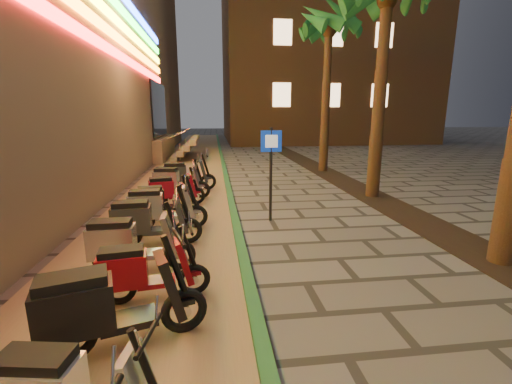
{
  "coord_description": "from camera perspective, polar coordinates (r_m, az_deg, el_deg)",
  "views": [
    {
      "loc": [
        -1.38,
        -3.04,
        2.57
      ],
      "look_at": [
        -0.64,
        2.88,
        1.2
      ],
      "focal_mm": 24.0,
      "sensor_mm": 36.0,
      "label": 1
    }
  ],
  "objects": [
    {
      "name": "scooter_7",
      "position": [
        7.04,
        -17.89,
        -4.59
      ],
      "size": [
        1.72,
        0.6,
        1.21
      ],
      "rotation": [
        0.0,
        0.0,
        0.07
      ],
      "color": "black",
      "rests_on": "ground"
    },
    {
      "name": "scooter_10",
      "position": [
        9.9,
        -14.13,
        0.34
      ],
      "size": [
        1.57,
        0.75,
        1.11
      ],
      "rotation": [
        0.0,
        0.0,
        0.24
      ],
      "color": "black",
      "rests_on": "ground"
    },
    {
      "name": "ground",
      "position": [
        4.21,
        15.04,
        -25.13
      ],
      "size": [
        120.0,
        120.0,
        0.0
      ],
      "primitive_type": "plane",
      "color": "#474442",
      "rests_on": "ground"
    },
    {
      "name": "pedestrian_sign",
      "position": [
        8.15,
        2.51,
        5.1
      ],
      "size": [
        0.5,
        0.1,
        2.26
      ],
      "rotation": [
        0.0,
        0.0,
        0.05
      ],
      "color": "black",
      "rests_on": "ground"
    },
    {
      "name": "planting_strip",
      "position": [
        9.8,
        23.77,
        -3.35
      ],
      "size": [
        1.2,
        40.0,
        0.02
      ],
      "primitive_type": "cube",
      "color": "black",
      "rests_on": "ground"
    },
    {
      "name": "green_curb",
      "position": [
        13.29,
        -4.92,
        1.94
      ],
      "size": [
        0.18,
        60.0,
        0.1
      ],
      "primitive_type": "cube",
      "color": "#235D2E",
      "rests_on": "ground"
    },
    {
      "name": "scooter_4",
      "position": [
        4.2,
        -23.97,
        -17.05
      ],
      "size": [
        1.78,
        0.94,
        1.26
      ],
      "rotation": [
        0.0,
        0.0,
        0.3
      ],
      "color": "black",
      "rests_on": "ground"
    },
    {
      "name": "apartment_block",
      "position": [
        37.87,
        10.26,
        27.93
      ],
      "size": [
        18.0,
        16.06,
        25.0
      ],
      "color": "brown",
      "rests_on": "ground"
    },
    {
      "name": "scooter_8",
      "position": [
        7.94,
        -16.0,
        -2.47
      ],
      "size": [
        1.74,
        0.61,
        1.22
      ],
      "rotation": [
        0.0,
        0.0,
        0.08
      ],
      "color": "black",
      "rests_on": "ground"
    },
    {
      "name": "parking_strip",
      "position": [
        13.35,
        -12.23,
        1.55
      ],
      "size": [
        3.4,
        60.0,
        0.01
      ],
      "primitive_type": "cube",
      "color": "#8C7251",
      "rests_on": "ground"
    },
    {
      "name": "scooter_5",
      "position": [
        5.07,
        -18.64,
        -12.34
      ],
      "size": [
        1.51,
        0.62,
        1.06
      ],
      "rotation": [
        0.0,
        0.0,
        0.15
      ],
      "color": "black",
      "rests_on": "ground"
    },
    {
      "name": "scooter_11",
      "position": [
        10.88,
        -13.39,
        1.78
      ],
      "size": [
        1.75,
        0.74,
        1.23
      ],
      "rotation": [
        0.0,
        0.0,
        -0.16
      ],
      "color": "black",
      "rests_on": "ground"
    },
    {
      "name": "scooter_6",
      "position": [
        5.99,
        -20.43,
        -7.98
      ],
      "size": [
        1.68,
        0.59,
        1.19
      ],
      "rotation": [
        0.0,
        0.0,
        0.03
      ],
      "color": "black",
      "rests_on": "ground"
    },
    {
      "name": "palm_d",
      "position": [
        16.2,
        12.07,
        24.68
      ],
      "size": [
        2.97,
        3.02,
        7.16
      ],
      "color": "#472D19",
      "rests_on": "ground"
    },
    {
      "name": "scooter_9",
      "position": [
        8.84,
        -15.64,
        -1.32
      ],
      "size": [
        1.53,
        0.69,
        1.08
      ],
      "rotation": [
        0.0,
        0.0,
        0.2
      ],
      "color": "black",
      "rests_on": "ground"
    },
    {
      "name": "scooter_12",
      "position": [
        11.9,
        -12.03,
        2.81
      ],
      "size": [
        1.76,
        0.62,
        1.24
      ],
      "rotation": [
        0.0,
        0.0,
        0.07
      ],
      "color": "black",
      "rests_on": "ground"
    }
  ]
}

